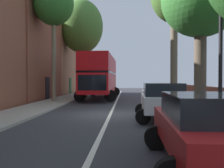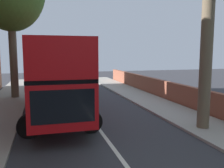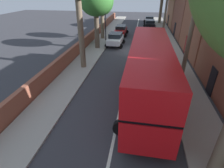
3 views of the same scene
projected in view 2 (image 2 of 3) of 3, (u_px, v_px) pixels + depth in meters
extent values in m
cube|color=red|center=(56.00, 87.00, 13.77)|extent=(2.60, 11.36, 1.70)
cube|color=black|center=(56.00, 71.00, 13.65)|extent=(2.62, 11.24, 0.16)
cube|color=red|center=(55.00, 56.00, 13.54)|extent=(2.60, 11.36, 1.50)
cube|color=black|center=(63.00, 107.00, 8.36)|extent=(2.20, 0.08, 1.19)
cylinder|color=black|center=(91.00, 121.00, 10.56)|extent=(1.00, 0.31, 1.00)
cylinder|color=black|center=(29.00, 126.00, 9.88)|extent=(1.00, 0.31, 1.00)
cylinder|color=black|center=(72.00, 93.00, 17.92)|extent=(1.00, 0.31, 1.00)
cylinder|color=black|center=(36.00, 95.00, 17.25)|extent=(1.00, 0.31, 1.00)
cylinder|color=brown|center=(207.00, 44.00, 10.53)|extent=(0.54, 0.54, 7.47)
cylinder|color=brown|center=(13.00, 52.00, 18.12)|extent=(0.57, 0.57, 6.88)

